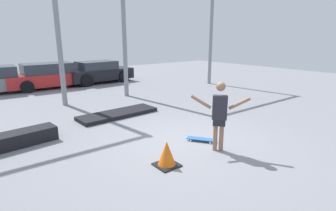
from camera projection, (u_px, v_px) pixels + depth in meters
name	position (u px, v px, depth m)	size (l,w,h in m)	color
ground_plane	(192.00, 142.00, 6.91)	(36.00, 36.00, 0.00)	gray
skateboarder	(220.00, 112.00, 6.18)	(0.99, 1.08, 1.70)	#8C664C
skateboard	(201.00, 139.00, 6.96)	(0.61, 0.75, 0.08)	#2D66B2
manual_pad	(118.00, 114.00, 9.26)	(2.81, 0.92, 0.13)	black
canopy_support_right	(173.00, 15.00, 13.12)	(5.78, 0.20, 6.16)	gray
parked_car_red	(51.00, 76.00, 14.27)	(4.50, 1.84, 1.35)	red
parked_car_black	(99.00, 72.00, 15.86)	(4.06, 2.11, 1.31)	black
traffic_cone	(167.00, 154.00, 5.59)	(0.49, 0.49, 0.56)	black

